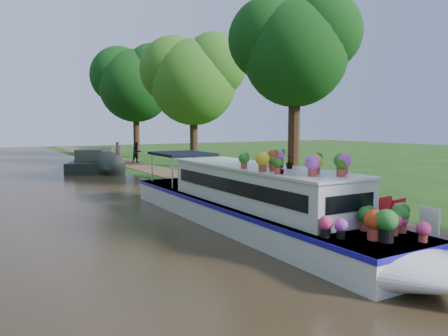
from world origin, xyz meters
TOP-DOWN VIEW (x-y plane):
  - ground at (0.00, 0.00)m, footprint 100.00×100.00m
  - canal_water at (-6.00, 0.00)m, footprint 10.00×100.00m
  - towpath at (1.20, 0.00)m, footprint 2.20×100.00m
  - plant_boat at (-2.25, -2.91)m, footprint 2.29×13.52m
  - tree_near_overhang at (3.79, 3.06)m, footprint 5.52×5.28m
  - tree_near_mid at (4.48, 15.08)m, footprint 6.90×6.60m
  - tree_near_far at (3.98, 26.09)m, footprint 7.59×7.26m
  - second_boat at (-2.29, 16.12)m, footprint 4.60×7.97m
  - sandwich_board at (0.63, -5.14)m, footprint 0.67×0.59m
  - pedestrian_pink at (1.31, 22.91)m, footprint 0.64×0.50m
  - pedestrian_dark at (1.90, 19.82)m, footprint 0.90×0.77m
  - verge_plant at (0.05, 2.56)m, footprint 0.38×0.34m

SIDE VIEW (x-z plane):
  - ground at x=0.00m, z-range 0.00..0.00m
  - canal_water at x=-6.00m, z-range 0.00..0.02m
  - towpath at x=1.20m, z-range 0.00..0.03m
  - verge_plant at x=0.05m, z-range 0.00..0.40m
  - sandwich_board at x=0.63m, z-range -0.02..1.01m
  - second_boat at x=-2.29m, z-range -0.14..1.31m
  - pedestrian_pink at x=1.31m, z-range 0.03..1.57m
  - pedestrian_dark at x=1.90m, z-range 0.03..1.65m
  - plant_boat at x=-2.25m, z-range -0.27..1.97m
  - tree_near_mid at x=4.48m, z-range 1.74..11.14m
  - tree_near_overhang at x=3.79m, z-range 2.11..11.10m
  - tree_near_far at x=3.98m, z-range 1.90..12.20m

